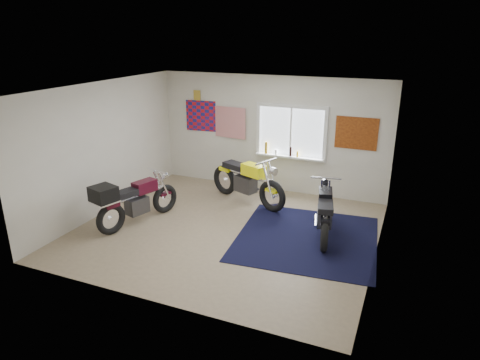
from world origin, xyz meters
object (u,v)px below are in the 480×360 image
at_px(maroon_tourer, 132,201).
at_px(yellow_triumph, 247,182).
at_px(black_chrome_bike, 324,213).
at_px(navy_rug, 307,238).

bearing_deg(maroon_tourer, yellow_triumph, -22.50).
bearing_deg(black_chrome_bike, yellow_triumph, 51.36).
bearing_deg(yellow_triumph, black_chrome_bike, -4.11).
bearing_deg(yellow_triumph, maroon_tourer, -107.37).
relative_size(navy_rug, maroon_tourer, 1.35).
distance_m(navy_rug, black_chrome_bike, 0.57).
height_order(navy_rug, black_chrome_bike, black_chrome_bike).
relative_size(navy_rug, yellow_triumph, 1.27).
xyz_separation_m(black_chrome_bike, maroon_tourer, (-3.55, -1.04, 0.09)).
height_order(yellow_triumph, maroon_tourer, yellow_triumph).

